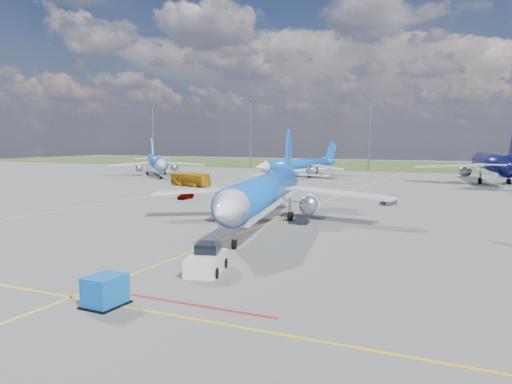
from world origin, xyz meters
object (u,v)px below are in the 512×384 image
at_px(main_airliner, 265,224).
at_px(service_car_c, 389,200).
at_px(pushback_tug, 207,261).
at_px(service_car_b, 267,190).
at_px(bg_jet_nnw, 297,177).
at_px(service_car_a, 186,195).
at_px(bg_jet_n, 491,183).
at_px(bg_jet_nw, 157,176).
at_px(baggage_tug_c, 292,184).
at_px(uld_container, 105,291).
at_px(apron_bus, 190,179).

xyz_separation_m(main_airliner, service_car_c, (9.85, 23.64, 0.61)).
bearing_deg(pushback_tug, service_car_b, 93.33).
relative_size(bg_jet_nnw, service_car_a, 9.61).
bearing_deg(service_car_a, pushback_tug, -57.25).
bearing_deg(bg_jet_n, service_car_b, 38.61).
distance_m(bg_jet_nw, pushback_tug, 100.35).
xyz_separation_m(service_car_a, service_car_c, (31.34, 7.14, -0.00)).
bearing_deg(baggage_tug_c, bg_jet_n, 14.57).
distance_m(bg_jet_nw, service_car_b, 52.06).
bearing_deg(bg_jet_nnw, uld_container, -57.90).
relative_size(pushback_tug, apron_bus, 0.61).
bearing_deg(apron_bus, uld_container, -133.67).
height_order(main_airliner, pushback_tug, main_airliner).
distance_m(apron_bus, baggage_tug_c, 21.28).
bearing_deg(main_airliner, apron_bus, 119.94).
bearing_deg(pushback_tug, baggage_tug_c, 89.67).
bearing_deg(service_car_a, uld_container, -64.23).
bearing_deg(service_car_c, apron_bus, 171.10).
xyz_separation_m(service_car_c, baggage_tug_c, (-22.86, 19.50, -0.08)).
relative_size(pushback_tug, service_car_b, 1.44).
distance_m(bg_jet_nw, apron_bus, 32.51).
xyz_separation_m(bg_jet_nw, bg_jet_nnw, (36.24, 10.52, 0.00)).
relative_size(main_airliner, pushback_tug, 6.65).
distance_m(apron_bus, service_car_a, 22.86).
relative_size(bg_jet_nw, uld_container, 16.77).
xyz_separation_m(bg_jet_n, service_car_b, (-37.18, -41.19, 0.60)).
bearing_deg(bg_jet_n, uld_container, 69.02).
distance_m(pushback_tug, uld_container, 9.10).
relative_size(pushback_tug, service_car_a, 1.74).
distance_m(bg_jet_nw, service_car_a, 54.68).
distance_m(service_car_a, service_car_b, 16.20).
distance_m(bg_jet_nnw, service_car_a, 51.80).
height_order(bg_jet_nnw, bg_jet_n, bg_jet_n).
xyz_separation_m(bg_jet_n, service_car_c, (-14.22, -47.92, 0.61)).
bearing_deg(service_car_a, service_car_c, 10.75).
height_order(main_airliner, apron_bus, main_airliner).
relative_size(bg_jet_nnw, bg_jet_n, 0.73).
relative_size(service_car_b, baggage_tug_c, 0.84).
bearing_deg(bg_jet_nw, baggage_tug_c, -59.13).
height_order(main_airliner, baggage_tug_c, main_airliner).
bearing_deg(bg_jet_nw, service_car_b, -72.64).
relative_size(uld_container, service_car_b, 0.52).
distance_m(bg_jet_n, service_car_b, 55.49).
bearing_deg(main_airliner, service_car_a, 129.95).
height_order(uld_container, baggage_tug_c, uld_container).
xyz_separation_m(uld_container, service_car_c, (6.74, 53.70, -0.29)).
bearing_deg(service_car_b, uld_container, -146.37).
height_order(uld_container, apron_bus, apron_bus).
distance_m(bg_jet_n, service_car_c, 49.99).
xyz_separation_m(bg_jet_nnw, service_car_a, (-0.37, -51.80, 0.61)).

